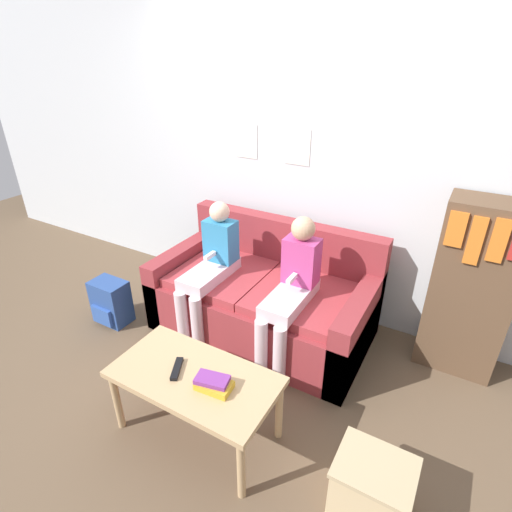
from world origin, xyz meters
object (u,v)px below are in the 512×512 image
at_px(coffee_table, 195,382).
at_px(bookshelf, 471,289).
at_px(backpack, 111,302).
at_px(tv_remote, 177,369).
at_px(couch, 264,299).
at_px(person_right, 291,288).
at_px(person_left, 210,266).
at_px(storage_box, 371,488).

distance_m(coffee_table, bookshelf, 1.91).
bearing_deg(backpack, tv_remote, -24.58).
height_order(couch, tv_remote, couch).
xyz_separation_m(coffee_table, person_right, (0.18, 0.87, 0.21)).
bearing_deg(tv_remote, person_left, 87.11).
relative_size(coffee_table, person_right, 0.88).
height_order(person_right, bookshelf, bookshelf).
height_order(coffee_table, bookshelf, bookshelf).
bearing_deg(person_left, storage_box, -28.33).
bearing_deg(tv_remote, coffee_table, -16.50).
relative_size(tv_remote, bookshelf, 0.13).
distance_m(tv_remote, storage_box, 1.17).
bearing_deg(person_left, person_right, 0.38).
height_order(person_left, person_right, person_right).
bearing_deg(coffee_table, storage_box, 2.48).
bearing_deg(tv_remote, person_right, 45.18).
bearing_deg(storage_box, couch, 138.29).
xyz_separation_m(coffee_table, person_left, (-0.50, 0.87, 0.19)).
height_order(couch, person_left, person_left).
distance_m(coffee_table, person_left, 1.02).
relative_size(person_right, tv_remote, 6.37).
distance_m(coffee_table, backpack, 1.43).
bearing_deg(coffee_table, tv_remote, -169.57).
xyz_separation_m(coffee_table, storage_box, (1.03, 0.04, -0.23)).
bearing_deg(couch, person_left, -148.35).
height_order(person_right, storage_box, person_right).
height_order(coffee_table, storage_box, coffee_table).
bearing_deg(bookshelf, person_left, -162.43).
xyz_separation_m(person_right, tv_remote, (-0.29, -0.89, -0.14)).
bearing_deg(storage_box, bookshelf, 80.45).
relative_size(coffee_table, storage_box, 2.57).
xyz_separation_m(person_left, person_right, (0.68, 0.00, 0.01)).
bearing_deg(person_right, tv_remote, -107.89).
bearing_deg(tv_remote, backpack, 128.49).
relative_size(person_left, backpack, 2.81).
relative_size(person_right, storage_box, 2.92).
bearing_deg(backpack, person_left, 22.64).
distance_m(person_right, tv_remote, 0.95).
distance_m(couch, person_right, 0.51).
bearing_deg(person_left, couch, 31.65).
relative_size(person_left, tv_remote, 6.27).
bearing_deg(tv_remote, storage_box, -23.70).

